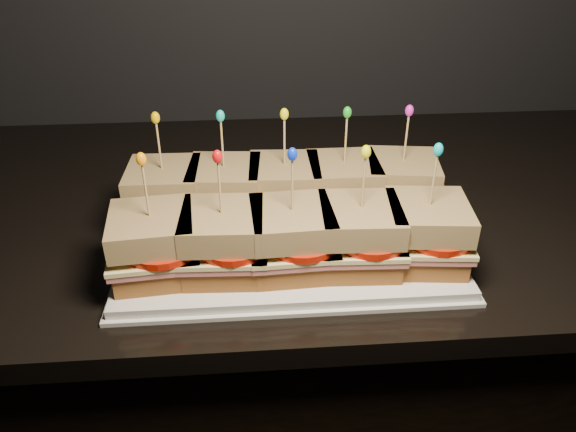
{
  "coord_description": "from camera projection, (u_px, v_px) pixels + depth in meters",
  "views": [
    {
      "loc": [
        0.11,
        0.83,
        1.34
      ],
      "look_at": [
        0.16,
        1.49,
        0.94
      ],
      "focal_mm": 35.0,
      "sensor_mm": 36.0,
      "label": 1
    }
  ],
  "objects": [
    {
      "name": "sandwich_0_tomato",
      "position": [
        173.0,
        194.0,
        0.8
      ],
      "size": [
        0.1,
        0.1,
        0.01
      ],
      "primitive_type": "cylinder",
      "color": "red",
      "rests_on": "sandwich_0_cheese"
    },
    {
      "name": "sandwich_2_cheese",
      "position": [
        285.0,
        192.0,
        0.82
      ],
      "size": [
        0.12,
        0.11,
        0.01
      ],
      "primitive_type": "cube",
      "rotation": [
        0.0,
        0.0,
        -0.05
      ],
      "color": "#FFED99",
      "rests_on": "sandwich_2_ham"
    },
    {
      "name": "sandwich_6_pick",
      "position": [
        220.0,
        191.0,
        0.67
      ],
      "size": [
        0.0,
        0.0,
        0.09
      ],
      "primitive_type": "cylinder",
      "color": "tan",
      "rests_on": "sandwich_6_bread_top"
    },
    {
      "name": "sandwich_5_pick",
      "position": [
        146.0,
        194.0,
        0.66
      ],
      "size": [
        0.0,
        0.0,
        0.09
      ],
      "primitive_type": "cylinder",
      "color": "tan",
      "rests_on": "sandwich_5_bread_top"
    },
    {
      "name": "sandwich_1_pick",
      "position": [
        222.0,
        147.0,
        0.78
      ],
      "size": [
        0.0,
        0.0,
        0.09
      ],
      "primitive_type": "cylinder",
      "color": "tan",
      "rests_on": "sandwich_1_bread_top"
    },
    {
      "name": "sandwich_0_ham",
      "position": [
        166.0,
        201.0,
        0.82
      ],
      "size": [
        0.11,
        0.11,
        0.01
      ],
      "primitive_type": "cube",
      "rotation": [
        0.0,
        0.0,
        -0.03
      ],
      "color": "#C65E5C",
      "rests_on": "sandwich_0_bread_bot"
    },
    {
      "name": "sandwich_4_pick",
      "position": [
        406.0,
        141.0,
        0.8
      ],
      "size": [
        0.0,
        0.0,
        0.09
      ],
      "primitive_type": "cylinder",
      "color": "tan",
      "rests_on": "sandwich_4_bread_top"
    },
    {
      "name": "sandwich_5_bread_top",
      "position": [
        151.0,
        228.0,
        0.69
      ],
      "size": [
        0.11,
        0.11,
        0.03
      ],
      "primitive_type": "cube",
      "rotation": [
        0.0,
        0.0,
        0.09
      ],
      "color": "brown",
      "rests_on": "sandwich_5_tomato"
    },
    {
      "name": "sandwich_8_pick",
      "position": [
        363.0,
        186.0,
        0.68
      ],
      "size": [
        0.0,
        0.0,
        0.09
      ],
      "primitive_type": "cylinder",
      "color": "tan",
      "rests_on": "sandwich_8_bread_top"
    },
    {
      "name": "sandwich_9_pick",
      "position": [
        433.0,
        183.0,
        0.68
      ],
      "size": [
        0.0,
        0.0,
        0.09
      ],
      "primitive_type": "cylinder",
      "color": "tan",
      "rests_on": "sandwich_9_bread_top"
    },
    {
      "name": "sandwich_1_tomato",
      "position": [
        233.0,
        192.0,
        0.81
      ],
      "size": [
        0.1,
        0.1,
        0.01
      ],
      "primitive_type": "cylinder",
      "color": "red",
      "rests_on": "sandwich_1_cheese"
    },
    {
      "name": "sandwich_2_frill",
      "position": [
        284.0,
        114.0,
        0.76
      ],
      "size": [
        0.01,
        0.01,
        0.02
      ],
      "primitive_type": "ellipsoid",
      "color": "#FEEE11",
      "rests_on": "sandwich_2_pick"
    },
    {
      "name": "sandwich_2_tomato",
      "position": [
        293.0,
        190.0,
        0.82
      ],
      "size": [
        0.1,
        0.1,
        0.01
      ],
      "primitive_type": "cylinder",
      "color": "red",
      "rests_on": "sandwich_2_cheese"
    },
    {
      "name": "sandwich_7_pick",
      "position": [
        292.0,
        188.0,
        0.67
      ],
      "size": [
        0.0,
        0.0,
        0.09
      ],
      "primitive_type": "cylinder",
      "color": "tan",
      "rests_on": "sandwich_7_bread_top"
    },
    {
      "name": "sandwich_9_cheese",
      "position": [
        425.0,
        236.0,
        0.72
      ],
      "size": [
        0.12,
        0.12,
        0.01
      ],
      "primitive_type": "cube",
      "rotation": [
        0.0,
        0.0,
        -0.1
      ],
      "color": "#FFED99",
      "rests_on": "sandwich_9_ham"
    },
    {
      "name": "sandwich_3_frill",
      "position": [
        347.0,
        112.0,
        0.77
      ],
      "size": [
        0.01,
        0.01,
        0.02
      ],
      "primitive_type": "ellipsoid",
      "color": "green",
      "rests_on": "sandwich_3_pick"
    },
    {
      "name": "sandwich_3_cheese",
      "position": [
        343.0,
        190.0,
        0.83
      ],
      "size": [
        0.11,
        0.11,
        0.01
      ],
      "primitive_type": "cube",
      "rotation": [
        0.0,
        0.0,
        0.0
      ],
      "color": "#FFED99",
      "rests_on": "sandwich_3_ham"
    },
    {
      "name": "sandwich_9_tomato",
      "position": [
        437.0,
        233.0,
        0.72
      ],
      "size": [
        0.1,
        0.1,
        0.01
      ],
      "primitive_type": "cylinder",
      "color": "red",
      "rests_on": "sandwich_9_cheese"
    },
    {
      "name": "sandwich_6_cheese",
      "position": [
        224.0,
        244.0,
        0.71
      ],
      "size": [
        0.11,
        0.11,
        0.01
      ],
      "primitive_type": "cube",
      "rotation": [
        0.0,
        0.0,
        -0.04
      ],
      "color": "#FFED99",
      "rests_on": "sandwich_6_ham"
    },
    {
      "name": "platter_rim",
      "position": [
        288.0,
        247.0,
        0.8
      ],
      "size": [
        0.46,
        0.29,
        0.01
      ],
      "primitive_type": "cube",
      "color": "white",
      "rests_on": "granite_slab"
    },
    {
      "name": "sandwich_5_cheese",
      "position": [
        154.0,
        247.0,
        0.7
      ],
      "size": [
        0.12,
        0.12,
        0.01
      ],
      "primitive_type": "cube",
      "rotation": [
        0.0,
        0.0,
        0.09
      ],
      "color": "#FFED99",
      "rests_on": "sandwich_5_ham"
    },
    {
      "name": "sandwich_2_bread_top",
      "position": [
        285.0,
        175.0,
        0.81
      ],
      "size": [
        0.11,
        0.11,
        0.03
      ],
      "primitive_type": "cube",
      "rotation": [
        0.0,
        0.0,
        -0.05
      ],
      "color": "brown",
      "rests_on": "sandwich_2_tomato"
    },
    {
      "name": "sandwich_8_bread_bot",
      "position": [
        358.0,
        254.0,
        0.73
      ],
      "size": [
        0.1,
        0.1,
        0.03
      ],
      "primitive_type": "cube",
      "rotation": [
        0.0,
        0.0,
        -0.04
      ],
      "color": "brown",
      "rests_on": "platter"
    },
    {
      "name": "sandwich_5_frill",
      "position": [
        141.0,
        159.0,
        0.64
      ],
      "size": [
        0.01,
        0.01,
        0.02
      ],
      "primitive_type": "ellipsoid",
      "color": "orange",
      "rests_on": "sandwich_5_pick"
    },
    {
      "name": "sandwich_1_bread_top",
      "position": [
        224.0,
        177.0,
        0.8
      ],
      "size": [
        0.11,
        0.11,
        0.03
      ],
      "primitive_type": "cube",
      "rotation": [
        0.0,
        0.0,
        -0.08
      ],
      "color": "brown",
      "rests_on": "sandwich_1_tomato"
    },
    {
      "name": "granite_slab",
      "position": [
        317.0,
        202.0,
        0.95
      ],
      "size": [
        2.55,
        0.72,
        0.03
      ],
      "primitive_type": "cube",
      "color": "black",
      "rests_on": "cabinet"
    },
    {
      "name": "cabinet",
      "position": [
        311.0,
        386.0,
        1.18
      ],
      "size": [
        2.51,
        0.68,
        0.86
      ],
      "primitive_type": "cube",
      "color": "black",
      "rests_on": "ground"
    },
    {
      "name": "sandwich_7_frill",
      "position": [
        292.0,
        154.0,
        0.65
      ],
      "size": [
        0.01,
        0.01,
        0.02
      ],
      "primitive_type": "ellipsoid",
      "color": "#0D2DD8",
      "rests_on": "sandwich_7_pick"
    },
    {
      "name": "sandwich_8_tomato",
      "position": [
        370.0,
        236.0,
        0.71
      ],
      "size": [
        0.1,
        0.1,
        0.01
      ],
      "primitive_type": "cylinder",
      "color": "red",
      "rests_on": "sandwich_8_cheese"
    },
    {
      "name": "sandwich_4_ham",
      "position": [
        400.0,
        192.0,
        0.84
      ],
      "size": [
        0.12,
        0.12,
        0.01
      ],
      "primitive_type": "cube",
      "rotation": [
        0.0,
        0.0,
        -0.14
      ],
      "color": "#C65E5C",
      "rests_on": "sandwich_4_bread_bot"
    },
    {
      "name": "sandwich_9_ham",
      "position": [
        425.0,
        240.0,
        0.73
      ],
      "size": [
        0.12,
        0.11,
        0.01
      ],
      "primitive_type": "cube",
      "rotation": [
        0.0,
        0.0,
        -0.1
      ],
      "color": "#C65E5C",
      "rests_on": "sandwich_9_bread_bot"
    },
    {
      "name": "sandwich_6_frill",
      "position": [
        217.0,
        157.0,
        0.64
      ],
      "size": [
        0.01,
        0.01,
        0.02
      ],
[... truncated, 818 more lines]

